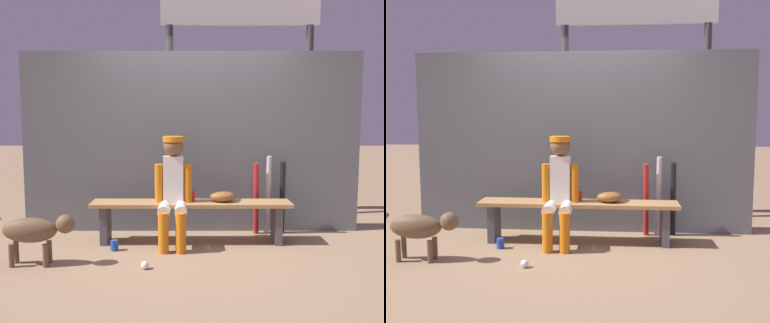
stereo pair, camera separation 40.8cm
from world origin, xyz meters
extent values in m
plane|color=#937556|center=(0.00, 0.00, 0.00)|extent=(30.00, 30.00, 0.00)
cube|color=#595E63|center=(0.00, 0.50, 1.09)|extent=(4.07, 0.03, 2.17)
cube|color=#AD7F4C|center=(0.00, 0.00, 0.44)|extent=(2.21, 0.36, 0.04)
cube|color=#4C4C51|center=(-0.96, 0.00, 0.21)|extent=(0.08, 0.29, 0.42)
cube|color=#4C4C51|center=(0.96, 0.00, 0.21)|extent=(0.08, 0.29, 0.42)
cube|color=silver|center=(-0.20, 0.00, 0.72)|extent=(0.22, 0.13, 0.51)
sphere|color=brown|center=(-0.20, 0.00, 1.08)|extent=(0.22, 0.22, 0.22)
cylinder|color=orange|center=(-0.20, 0.00, 1.16)|extent=(0.23, 0.23, 0.06)
cylinder|color=silver|center=(-0.29, -0.19, 0.42)|extent=(0.13, 0.38, 0.13)
cylinder|color=orange|center=(-0.29, -0.38, 0.21)|extent=(0.11, 0.11, 0.42)
cylinder|color=orange|center=(-0.36, -0.02, 0.67)|extent=(0.09, 0.09, 0.43)
cylinder|color=silver|center=(-0.11, -0.19, 0.42)|extent=(0.13, 0.38, 0.13)
cylinder|color=orange|center=(-0.11, -0.38, 0.21)|extent=(0.11, 0.11, 0.42)
cylinder|color=orange|center=(-0.04, -0.02, 0.67)|extent=(0.09, 0.09, 0.43)
ellipsoid|color=brown|center=(0.35, 0.00, 0.52)|extent=(0.28, 0.20, 0.12)
cylinder|color=#B22323|center=(0.77, 0.32, 0.43)|extent=(0.09, 0.17, 0.87)
cylinder|color=#B7B7BC|center=(0.92, 0.36, 0.47)|extent=(0.07, 0.15, 0.94)
cylinder|color=black|center=(1.09, 0.35, 0.44)|extent=(0.10, 0.22, 0.88)
sphere|color=white|center=(-0.43, -0.86, 0.04)|extent=(0.07, 0.07, 0.07)
cylinder|color=#1E47AD|center=(-0.81, -0.30, 0.06)|extent=(0.08, 0.08, 0.11)
cylinder|color=red|center=(0.00, 0.04, 0.52)|extent=(0.08, 0.08, 0.11)
cylinder|color=#3F3F42|center=(-0.30, 1.35, 1.32)|extent=(0.10, 0.10, 2.64)
cylinder|color=#3F3F42|center=(1.63, 1.35, 1.32)|extent=(0.10, 0.10, 2.64)
ellipsoid|color=brown|center=(-1.53, -0.74, 0.34)|extent=(0.52, 0.20, 0.24)
sphere|color=brown|center=(-1.19, -0.74, 0.40)|extent=(0.18, 0.18, 0.18)
cylinder|color=brown|center=(-1.37, -0.68, 0.11)|extent=(0.05, 0.05, 0.22)
cylinder|color=brown|center=(-1.37, -0.80, 0.11)|extent=(0.05, 0.05, 0.22)
cylinder|color=brown|center=(-1.69, -0.68, 0.11)|extent=(0.05, 0.05, 0.22)
cylinder|color=brown|center=(-1.69, -0.80, 0.11)|extent=(0.05, 0.05, 0.22)
camera|label=1|loc=(0.01, -4.79, 1.43)|focal=40.99mm
camera|label=2|loc=(0.42, -4.77, 1.43)|focal=40.99mm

